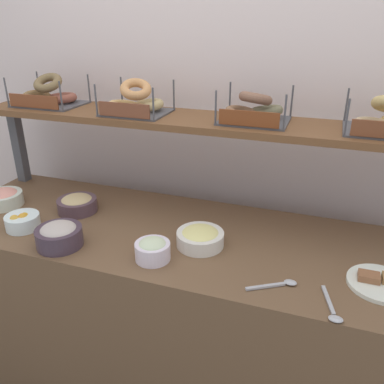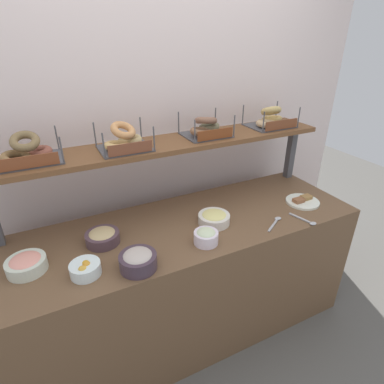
% 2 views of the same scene
% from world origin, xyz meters
% --- Properties ---
extents(ground_plane, '(8.00, 8.00, 0.00)m').
position_xyz_m(ground_plane, '(0.00, 0.00, 0.00)').
color(ground_plane, '#595651').
extents(back_wall, '(3.31, 0.06, 2.40)m').
position_xyz_m(back_wall, '(0.00, 0.55, 1.20)').
color(back_wall, silver).
rests_on(back_wall, ground_plane).
extents(deli_counter, '(2.11, 0.70, 0.85)m').
position_xyz_m(deli_counter, '(0.00, 0.00, 0.42)').
color(deli_counter, brown).
rests_on(deli_counter, ground_plane).
extents(shelf_riser_left, '(0.05, 0.05, 0.40)m').
position_xyz_m(shelf_riser_left, '(-1.00, 0.27, 1.05)').
color(shelf_riser_left, '#4C4C51').
rests_on(shelf_riser_left, deli_counter).
extents(upper_shelf, '(2.07, 0.32, 0.03)m').
position_xyz_m(upper_shelf, '(0.00, 0.27, 1.26)').
color(upper_shelf, brown).
rests_on(upper_shelf, shelf_riser_left).
extents(bowl_hummus, '(0.18, 0.18, 0.08)m').
position_xyz_m(bowl_hummus, '(-0.50, 0.04, 0.89)').
color(bowl_hummus, '#533B45').
rests_on(bowl_hummus, deli_counter).
extents(bowl_scallion_spread, '(0.13, 0.13, 0.09)m').
position_xyz_m(bowl_scallion_spread, '(-0.00, -0.21, 0.89)').
color(bowl_scallion_spread, white).
rests_on(bowl_scallion_spread, deli_counter).
extents(bowl_fruit_salad, '(0.14, 0.14, 0.07)m').
position_xyz_m(bowl_fruit_salad, '(-0.62, -0.18, 0.88)').
color(bowl_fruit_salad, white).
rests_on(bowl_fruit_salad, deli_counter).
extents(bowl_tuna_salad, '(0.18, 0.18, 0.10)m').
position_xyz_m(bowl_tuna_salad, '(-0.39, -0.24, 0.90)').
color(bowl_tuna_salad, '#443340').
rests_on(bowl_tuna_salad, deli_counter).
extents(bowl_lox_spread, '(0.18, 0.18, 0.08)m').
position_xyz_m(bowl_lox_spread, '(-0.87, -0.03, 0.89)').
color(bowl_lox_spread, silver).
rests_on(bowl_lox_spread, deli_counter).
extents(bowl_egg_salad, '(0.19, 0.19, 0.07)m').
position_xyz_m(bowl_egg_salad, '(0.14, -0.06, 0.89)').
color(bowl_egg_salad, white).
rests_on(bowl_egg_salad, deli_counter).
extents(serving_plate_white, '(0.22, 0.22, 0.04)m').
position_xyz_m(serving_plate_white, '(0.79, -0.11, 0.86)').
color(serving_plate_white, white).
rests_on(serving_plate_white, deli_counter).
extents(serving_spoon_near_plate, '(0.07, 0.17, 0.01)m').
position_xyz_m(serving_spoon_near_plate, '(0.64, -0.30, 0.86)').
color(serving_spoon_near_plate, '#B7B7BC').
rests_on(serving_spoon_near_plate, deli_counter).
extents(serving_spoon_by_edge, '(0.16, 0.10, 0.01)m').
position_xyz_m(serving_spoon_by_edge, '(0.47, -0.22, 0.86)').
color(serving_spoon_by_edge, '#B7B7BC').
rests_on(serving_spoon_by_edge, deli_counter).
extents(bagel_basket_cinnamon_raisin, '(0.32, 0.25, 0.16)m').
position_xyz_m(bagel_basket_cinnamon_raisin, '(-0.76, 0.28, 1.33)').
color(bagel_basket_cinnamon_raisin, '#4C4C51').
rests_on(bagel_basket_cinnamon_raisin, upper_shelf).
extents(bagel_basket_sesame, '(0.29, 0.25, 0.16)m').
position_xyz_m(bagel_basket_sesame, '(-0.28, 0.25, 1.33)').
color(bagel_basket_sesame, '#4C4C51').
rests_on(bagel_basket_sesame, upper_shelf).
extents(bagel_basket_poppy, '(0.28, 0.25, 0.14)m').
position_xyz_m(bagel_basket_poppy, '(0.26, 0.28, 1.33)').
color(bagel_basket_poppy, '#4C4C51').
rests_on(bagel_basket_poppy, upper_shelf).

